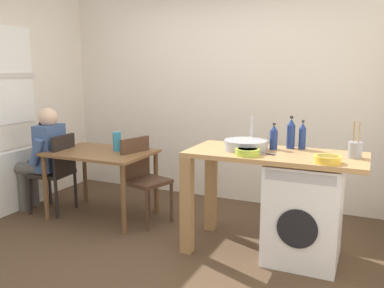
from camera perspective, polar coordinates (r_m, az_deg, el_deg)
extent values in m
plane|color=#4C3826|center=(3.81, -5.15, -14.79)|extent=(5.46, 5.46, 0.00)
cube|color=silver|center=(5.05, 4.41, 7.38)|extent=(4.60, 0.10, 2.70)
cube|color=white|center=(5.03, -25.27, 8.68)|extent=(0.01, 0.90, 1.10)
cube|color=beige|center=(5.02, -25.21, 8.69)|extent=(0.02, 0.96, 0.06)
cube|color=white|center=(5.13, -23.66, -4.77)|extent=(0.10, 0.80, 0.70)
cube|color=brown|center=(4.53, -12.72, -1.20)|extent=(1.10, 0.76, 0.03)
cylinder|color=brown|center=(4.69, -19.89, -5.82)|extent=(0.05, 0.05, 0.71)
cylinder|color=brown|center=(4.08, -9.61, -7.76)|extent=(0.05, 0.05, 0.71)
cylinder|color=brown|center=(5.17, -14.83, -4.06)|extent=(0.05, 0.05, 0.71)
cylinder|color=brown|center=(4.62, -5.06, -5.47)|extent=(0.05, 0.05, 0.71)
cube|color=black|center=(4.91, -19.12, -3.92)|extent=(0.44, 0.44, 0.04)
cube|color=black|center=(4.75, -17.55, -1.50)|extent=(0.07, 0.38, 0.45)
cylinder|color=black|center=(4.94, -21.90, -6.71)|extent=(0.04, 0.04, 0.45)
cylinder|color=black|center=(5.21, -19.36, -5.67)|extent=(0.04, 0.04, 0.45)
cylinder|color=black|center=(4.72, -18.53, -7.27)|extent=(0.04, 0.04, 0.45)
cylinder|color=black|center=(5.00, -16.06, -6.14)|extent=(0.04, 0.04, 0.45)
cube|color=#4C3323|center=(4.34, -6.31, -5.26)|extent=(0.50, 0.50, 0.04)
cube|color=#4C3323|center=(4.41, -7.96, -2.01)|extent=(0.14, 0.37, 0.45)
cylinder|color=#4C3323|center=(4.40, -2.90, -8.04)|extent=(0.04, 0.04, 0.45)
cylinder|color=#4C3323|center=(4.16, -6.37, -9.20)|extent=(0.04, 0.04, 0.45)
cylinder|color=#4C3323|center=(4.64, -6.14, -7.08)|extent=(0.04, 0.04, 0.45)
cylinder|color=#4C3323|center=(4.42, -9.58, -8.10)|extent=(0.04, 0.04, 0.45)
cylinder|color=#595651|center=(5.11, -22.63, -6.21)|extent=(0.11, 0.11, 0.45)
cylinder|color=#595651|center=(5.24, -21.35, -5.71)|extent=(0.11, 0.11, 0.45)
cylinder|color=#595651|center=(4.94, -21.45, -3.38)|extent=(0.41, 0.18, 0.14)
cylinder|color=#595651|center=(5.07, -20.16, -2.94)|extent=(0.41, 0.18, 0.14)
cube|color=#3F598C|center=(4.84, -19.33, -0.48)|extent=(0.23, 0.36, 0.52)
cylinder|color=#3F598C|center=(4.70, -21.06, -1.09)|extent=(0.20, 0.11, 0.31)
cylinder|color=#3F598C|center=(5.02, -18.05, -0.19)|extent=(0.20, 0.11, 0.31)
sphere|color=beige|center=(4.79, -19.58, 3.57)|extent=(0.21, 0.21, 0.21)
sphere|color=black|center=(4.84, -20.08, 2.61)|extent=(0.12, 0.12, 0.12)
cube|color=tan|center=(3.54, 11.60, -1.50)|extent=(1.50, 0.68, 0.04)
cube|color=#A07749|center=(3.62, -0.72, -8.61)|extent=(0.10, 0.10, 0.88)
cube|color=#A07749|center=(4.13, 2.69, -6.18)|extent=(0.10, 0.10, 0.88)
cube|color=white|center=(3.63, 15.42, -9.12)|extent=(0.60, 0.60, 0.86)
cylinder|color=black|center=(3.36, 14.56, -11.47)|extent=(0.32, 0.02, 0.32)
cube|color=#B2B2B7|center=(3.24, 14.92, -4.62)|extent=(0.54, 0.01, 0.08)
cylinder|color=#9EA0A5|center=(3.60, 7.56, -0.15)|extent=(0.38, 0.38, 0.09)
cylinder|color=#B2B2B7|center=(3.75, 8.39, 1.74)|extent=(0.02, 0.02, 0.28)
cylinder|color=navy|center=(3.67, 11.40, 0.57)|extent=(0.07, 0.07, 0.17)
cone|color=navy|center=(3.65, 11.46, 2.24)|extent=(0.06, 0.06, 0.05)
cylinder|color=#262626|center=(3.65, 11.48, 2.75)|extent=(0.03, 0.03, 0.02)
cylinder|color=navy|center=(3.74, 13.72, 0.99)|extent=(0.07, 0.07, 0.21)
cone|color=navy|center=(3.72, 13.81, 3.04)|extent=(0.07, 0.07, 0.06)
cylinder|color=#262626|center=(3.72, 13.84, 3.67)|extent=(0.03, 0.03, 0.02)
cylinder|color=navy|center=(3.74, 15.24, 0.73)|extent=(0.06, 0.06, 0.19)
cone|color=navy|center=(3.72, 15.33, 2.53)|extent=(0.06, 0.06, 0.05)
cylinder|color=#262626|center=(3.72, 15.36, 3.08)|extent=(0.02, 0.02, 0.02)
cylinder|color=#A8C63D|center=(3.39, 7.79, -1.10)|extent=(0.20, 0.20, 0.06)
cylinder|color=olive|center=(3.39, 7.80, -0.87)|extent=(0.16, 0.16, 0.03)
cylinder|color=gray|center=(3.50, 21.94, -0.79)|extent=(0.11, 0.11, 0.13)
cylinder|color=#99724C|center=(3.49, 21.82, 1.60)|extent=(0.01, 0.04, 0.18)
cylinder|color=#99724C|center=(3.46, 22.43, 1.50)|extent=(0.01, 0.05, 0.18)
cylinder|color=gold|center=(3.25, 18.53, -2.06)|extent=(0.20, 0.20, 0.05)
cylinder|color=olive|center=(3.25, 18.54, -1.82)|extent=(0.16, 0.16, 0.03)
cylinder|color=teal|center=(4.50, -10.49, 0.36)|extent=(0.09, 0.09, 0.21)
cube|color=#B2B2B7|center=(3.46, 10.45, -1.37)|extent=(0.15, 0.06, 0.01)
cube|color=#262628|center=(3.46, 10.45, -1.37)|extent=(0.15, 0.06, 0.01)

